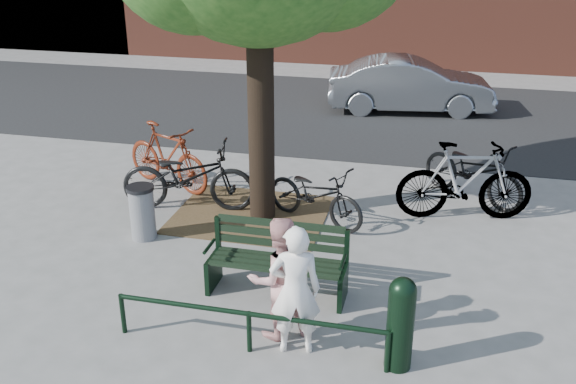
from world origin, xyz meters
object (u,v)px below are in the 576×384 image
(litter_bin, at_px, (142,212))
(parked_car, at_px, (410,85))
(person_right, at_px, (279,278))
(park_bench, at_px, (278,258))
(person_left, at_px, (295,290))
(bicycle_c, at_px, (315,194))
(bollard, at_px, (401,320))

(litter_bin, distance_m, parked_car, 8.62)
(person_right, relative_size, litter_bin, 1.76)
(park_bench, distance_m, person_left, 1.26)
(person_right, relative_size, parked_car, 0.36)
(bicycle_c, height_order, parked_car, parked_car)
(parked_car, bearing_deg, bicycle_c, 162.85)
(person_left, distance_m, bicycle_c, 3.29)
(person_left, relative_size, bollard, 1.41)
(bollard, xyz_separation_m, bicycle_c, (-1.55, 3.28, -0.11))
(park_bench, height_order, person_left, person_left)
(park_bench, bearing_deg, person_right, -75.14)
(person_left, height_order, bollard, person_left)
(bicycle_c, relative_size, parked_car, 0.45)
(bicycle_c, bearing_deg, person_right, -151.03)
(parked_car, bearing_deg, bollard, 174.39)
(person_left, xyz_separation_m, litter_bin, (-2.80, 2.12, -0.34))
(bollard, xyz_separation_m, parked_car, (-0.53, 10.07, 0.08))
(person_right, distance_m, parked_car, 9.83)
(bollard, bearing_deg, person_left, 178.61)
(park_bench, distance_m, bicycle_c, 2.12)
(park_bench, relative_size, litter_bin, 2.11)
(parked_car, bearing_deg, person_left, 168.00)
(litter_bin, xyz_separation_m, bicycle_c, (2.37, 1.13, 0.05))
(park_bench, bearing_deg, person_left, -67.06)
(person_right, bearing_deg, parked_car, -128.04)
(park_bench, distance_m, litter_bin, 2.52)
(person_right, bearing_deg, litter_bin, -69.38)
(person_right, height_order, parked_car, person_right)
(person_right, relative_size, bollard, 1.36)
(park_bench, xyz_separation_m, person_left, (0.48, -1.13, 0.28))
(person_right, bearing_deg, bicycle_c, -119.70)
(park_bench, relative_size, parked_car, 0.44)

